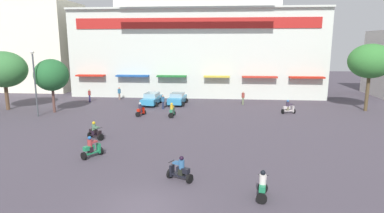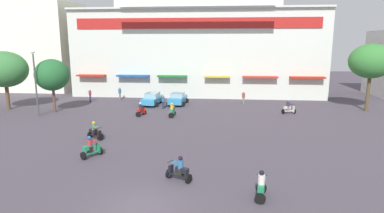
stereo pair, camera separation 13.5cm
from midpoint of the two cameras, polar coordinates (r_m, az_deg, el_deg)
ground_plane at (r=27.90m, az=-2.18°, el=-4.50°), size 128.00×128.00×0.00m
colonial_building at (r=50.70m, az=1.40°, el=13.52°), size 35.25×19.00×21.94m
flank_building_left at (r=59.25m, az=-25.40°, el=9.56°), size 12.75×10.08×13.92m
plaza_tree_0 at (r=38.21m, az=-23.39°, el=5.12°), size 3.56×3.83×5.84m
plaza_tree_1 at (r=40.71m, az=29.18°, el=6.98°), size 4.74×4.17×7.46m
plaza_tree_2 at (r=42.12m, az=-30.11°, el=5.68°), size 5.17×4.48×6.64m
parked_car_0 at (r=40.24m, az=-6.93°, el=1.38°), size 2.49×4.54×1.49m
parked_car_1 at (r=40.08m, az=-2.45°, el=1.41°), size 2.51×4.03×1.46m
scooter_rider_0 at (r=26.80m, az=-16.63°, el=-4.32°), size 1.48×1.17×1.44m
scooter_rider_2 at (r=18.20m, az=-2.09°, el=-11.21°), size 1.54×1.15×1.46m
scooter_rider_3 at (r=22.72m, az=-17.22°, el=-7.05°), size 1.22×1.51×1.50m
scooter_rider_4 at (r=36.36m, az=16.80°, el=-0.27°), size 1.52×0.87×1.52m
scooter_rider_5 at (r=16.62m, az=12.35°, el=-13.69°), size 0.73×1.41×1.51m
scooter_rider_6 at (r=34.26m, az=-8.91°, el=-0.64°), size 0.88×1.47×1.46m
scooter_rider_7 at (r=33.40m, az=-3.42°, el=-0.78°), size 0.59×1.39×1.51m
pedestrian_0 at (r=43.82m, az=-17.48°, el=2.02°), size 0.46×0.46×1.66m
pedestrian_1 at (r=44.61m, az=-12.54°, el=2.42°), size 0.55×0.55×1.68m
pedestrian_2 at (r=37.47m, az=-5.00°, el=0.94°), size 0.54×0.54×1.61m
pedestrian_3 at (r=40.32m, az=9.18°, el=1.63°), size 0.49×0.49×1.68m
streetlamp_near at (r=36.78m, az=-25.86°, el=4.46°), size 0.40×0.40×6.76m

